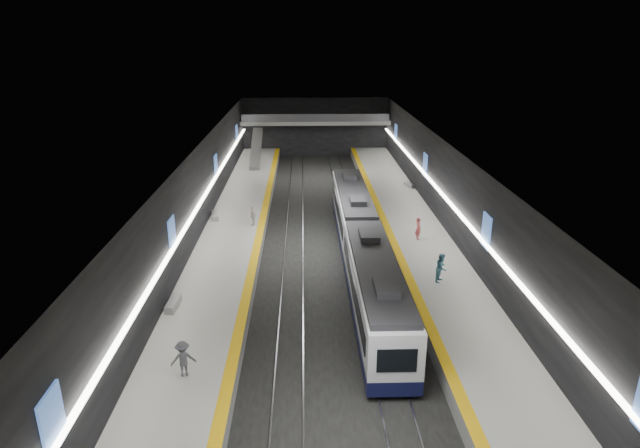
{
  "coord_description": "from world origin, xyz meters",
  "views": [
    {
      "loc": [
        -1.65,
        -39.44,
        16.44
      ],
      "look_at": [
        -0.41,
        0.08,
        2.2
      ],
      "focal_mm": 30.0,
      "sensor_mm": 36.0,
      "label": 1
    }
  ],
  "objects_px": {
    "train": "(362,242)",
    "passenger_left_a": "(253,216)",
    "passenger_right_b": "(441,268)",
    "passenger_left_b": "(183,359)",
    "bench_right_far": "(409,185)",
    "bench_left_far": "(215,216)",
    "bench_left_near": "(173,304)",
    "passenger_right_a": "(418,229)",
    "escalator": "(256,148)"
  },
  "relations": [
    {
      "from": "train",
      "to": "passenger_left_a",
      "type": "distance_m",
      "value": 11.02
    },
    {
      "from": "passenger_right_b",
      "to": "passenger_left_b",
      "type": "height_order",
      "value": "passenger_right_b"
    },
    {
      "from": "bench_right_far",
      "to": "passenger_right_b",
      "type": "distance_m",
      "value": 22.78
    },
    {
      "from": "bench_left_far",
      "to": "passenger_right_b",
      "type": "bearing_deg",
      "value": -48.94
    },
    {
      "from": "bench_right_far",
      "to": "passenger_left_a",
      "type": "bearing_deg",
      "value": -164.77
    },
    {
      "from": "bench_left_near",
      "to": "passenger_right_a",
      "type": "height_order",
      "value": "passenger_right_a"
    },
    {
      "from": "bench_left_near",
      "to": "train",
      "type": "bearing_deg",
      "value": 33.32
    },
    {
      "from": "bench_right_far",
      "to": "passenger_right_a",
      "type": "height_order",
      "value": "passenger_right_a"
    },
    {
      "from": "bench_right_far",
      "to": "passenger_right_a",
      "type": "relative_size",
      "value": 0.9
    },
    {
      "from": "train",
      "to": "passenger_left_a",
      "type": "xyz_separation_m",
      "value": [
        -8.48,
        7.03,
        -0.34
      ]
    },
    {
      "from": "passenger_left_a",
      "to": "passenger_left_b",
      "type": "distance_m",
      "value": 20.99
    },
    {
      "from": "passenger_left_b",
      "to": "bench_right_far",
      "type": "bearing_deg",
      "value": -131.79
    },
    {
      "from": "bench_left_far",
      "to": "passenger_right_a",
      "type": "relative_size",
      "value": 1.07
    },
    {
      "from": "passenger_left_a",
      "to": "passenger_left_b",
      "type": "xyz_separation_m",
      "value": [
        -1.45,
        -20.94,
        0.06
      ]
    },
    {
      "from": "escalator",
      "to": "passenger_right_a",
      "type": "height_order",
      "value": "escalator"
    },
    {
      "from": "passenger_right_a",
      "to": "escalator",
      "type": "bearing_deg",
      "value": 18.08
    },
    {
      "from": "train",
      "to": "escalator",
      "type": "height_order",
      "value": "escalator"
    },
    {
      "from": "bench_left_near",
      "to": "bench_right_far",
      "type": "relative_size",
      "value": 1.18
    },
    {
      "from": "escalator",
      "to": "passenger_left_a",
      "type": "distance_m",
      "value": 22.85
    },
    {
      "from": "train",
      "to": "escalator",
      "type": "relative_size",
      "value": 3.76
    },
    {
      "from": "passenger_right_a",
      "to": "passenger_left_b",
      "type": "distance_m",
      "value": 22.69
    },
    {
      "from": "train",
      "to": "bench_left_far",
      "type": "height_order",
      "value": "train"
    },
    {
      "from": "passenger_right_b",
      "to": "bench_left_far",
      "type": "bearing_deg",
      "value": 83.94
    },
    {
      "from": "bench_left_near",
      "to": "passenger_right_b",
      "type": "bearing_deg",
      "value": 12.69
    },
    {
      "from": "train",
      "to": "bench_right_far",
      "type": "xyz_separation_m",
      "value": [
        7.0,
        18.5,
        -1.0
      ]
    },
    {
      "from": "passenger_right_b",
      "to": "passenger_left_b",
      "type": "relative_size",
      "value": 1.06
    },
    {
      "from": "bench_left_near",
      "to": "passenger_right_a",
      "type": "bearing_deg",
      "value": 34.63
    },
    {
      "from": "passenger_left_b",
      "to": "passenger_right_b",
      "type": "bearing_deg",
      "value": -160.6
    },
    {
      "from": "bench_right_far",
      "to": "bench_left_far",
      "type": "bearing_deg",
      "value": -174.75
    },
    {
      "from": "passenger_right_a",
      "to": "passenger_right_b",
      "type": "distance_m",
      "value": 7.52
    },
    {
      "from": "train",
      "to": "bench_left_far",
      "type": "relative_size",
      "value": 15.61
    },
    {
      "from": "bench_left_near",
      "to": "passenger_right_b",
      "type": "distance_m",
      "value": 17.04
    },
    {
      "from": "train",
      "to": "passenger_right_b",
      "type": "distance_m",
      "value": 6.32
    },
    {
      "from": "passenger_right_a",
      "to": "passenger_left_a",
      "type": "bearing_deg",
      "value": 63.46
    },
    {
      "from": "bench_left_near",
      "to": "bench_right_far",
      "type": "distance_m",
      "value": 31.92
    },
    {
      "from": "train",
      "to": "bench_left_far",
      "type": "xyz_separation_m",
      "value": [
        -12.0,
        9.0,
        -0.96
      ]
    },
    {
      "from": "escalator",
      "to": "bench_left_near",
      "type": "bearing_deg",
      "value": -93.1
    },
    {
      "from": "train",
      "to": "bench_left_near",
      "type": "xyz_separation_m",
      "value": [
        -12.0,
        -7.15,
        -0.96
      ]
    },
    {
      "from": "escalator",
      "to": "bench_right_far",
      "type": "bearing_deg",
      "value": -33.61
    },
    {
      "from": "bench_left_near",
      "to": "bench_left_far",
      "type": "height_order",
      "value": "same"
    },
    {
      "from": "bench_right_far",
      "to": "passenger_left_b",
      "type": "relative_size",
      "value": 0.9
    },
    {
      "from": "bench_left_near",
      "to": "passenger_left_b",
      "type": "relative_size",
      "value": 1.06
    },
    {
      "from": "passenger_left_b",
      "to": "escalator",
      "type": "bearing_deg",
      "value": -104.13
    },
    {
      "from": "passenger_right_b",
      "to": "passenger_left_b",
      "type": "bearing_deg",
      "value": 155.68
    },
    {
      "from": "bench_right_far",
      "to": "passenger_right_b",
      "type": "relative_size",
      "value": 0.84
    },
    {
      "from": "escalator",
      "to": "bench_left_near",
      "type": "distance_m",
      "value": 37.04
    },
    {
      "from": "bench_left_far",
      "to": "passenger_right_a",
      "type": "distance_m",
      "value": 17.71
    },
    {
      "from": "bench_left_far",
      "to": "passenger_left_b",
      "type": "relative_size",
      "value": 1.06
    },
    {
      "from": "bench_left_far",
      "to": "passenger_right_b",
      "type": "distance_m",
      "value": 21.31
    },
    {
      "from": "bench_right_far",
      "to": "passenger_left_b",
      "type": "distance_m",
      "value": 36.58
    }
  ]
}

